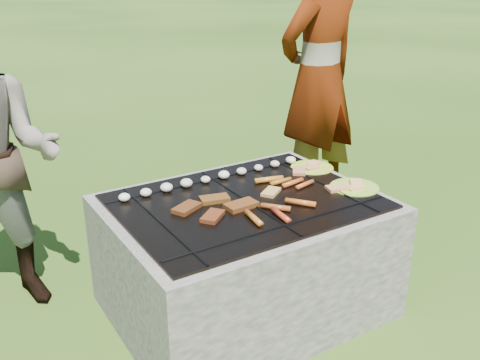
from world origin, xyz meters
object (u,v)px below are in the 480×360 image
object	(u,v)px
plate_near	(354,188)
cook	(319,78)
plate_far	(312,168)
fire_pit	(245,259)

from	to	relation	value
plate_near	cook	world-z (taller)	cook
plate_near	cook	xyz separation A→B (m)	(0.56, 0.99, 0.34)
plate_far	plate_near	size ratio (longest dim) A/B	1.03
cook	plate_near	bearing A→B (deg)	52.04
plate_far	cook	size ratio (longest dim) A/B	0.15
fire_pit	cook	distance (m)	1.55
fire_pit	plate_far	size ratio (longest dim) A/B	4.42
fire_pit	plate_far	distance (m)	0.67
plate_near	cook	bearing A→B (deg)	60.28
plate_far	cook	xyz separation A→B (m)	(0.56, 0.64, 0.34)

